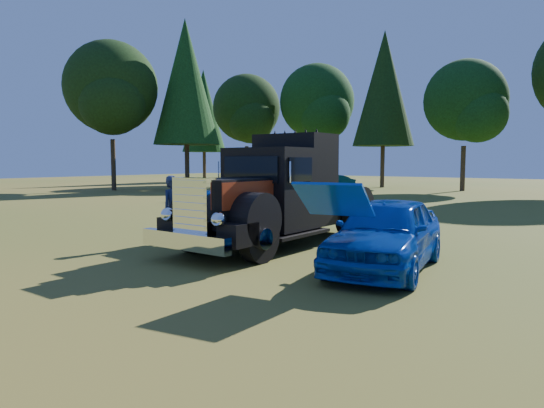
{
  "coord_description": "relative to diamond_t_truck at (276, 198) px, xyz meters",
  "views": [
    {
      "loc": [
        6.53,
        -8.81,
        2.25
      ],
      "look_at": [
        -0.64,
        0.76,
        1.2
      ],
      "focal_mm": 32.0,
      "sensor_mm": 36.0,
      "label": 1
    }
  ],
  "objects": [
    {
      "name": "ground",
      "position": [
        1.12,
        -1.59,
        -1.28
      ],
      "size": [
        120.0,
        120.0,
        0.0
      ],
      "primitive_type": "plane",
      "color": "#335418",
      "rests_on": "ground"
    },
    {
      "name": "treeline",
      "position": [
        -1.45,
        25.82,
        6.42
      ],
      "size": [
        72.1,
        24.04,
        13.84
      ],
      "color": "#2D2116",
      "rests_on": "ground"
    },
    {
      "name": "diamond_t_truck",
      "position": [
        0.0,
        0.0,
        0.0
      ],
      "size": [
        3.38,
        7.16,
        3.0
      ],
      "color": "black",
      "rests_on": "ground"
    },
    {
      "name": "hotrod_coupe",
      "position": [
        3.56,
        -1.0,
        -0.51
      ],
      "size": [
        2.55,
        4.72,
        1.89
      ],
      "color": "#063796",
      "rests_on": "ground"
    },
    {
      "name": "spectator_near",
      "position": [
        -2.46,
        -1.43,
        -0.35
      ],
      "size": [
        0.47,
        0.69,
        1.87
      ],
      "primitive_type": "imported",
      "rotation": [
        0.0,
        0.0,
        1.54
      ],
      "color": "#1E2946",
      "rests_on": "ground"
    },
    {
      "name": "spectator_far",
      "position": [
        -1.59,
        0.64,
        -0.33
      ],
      "size": [
        1.14,
        1.17,
        1.9
      ],
      "primitive_type": "imported",
      "rotation": [
        0.0,
        0.0,
        0.9
      ],
      "color": "#21214D",
      "rests_on": "ground"
    },
    {
      "name": "distant_teal_car",
      "position": [
        -11.38,
        22.82,
        -0.69
      ],
      "size": [
        3.35,
        3.49,
        1.18
      ],
      "primitive_type": "imported",
      "rotation": [
        0.0,
        0.0,
        -0.75
      ],
      "color": "#0A2C3C",
      "rests_on": "ground"
    }
  ]
}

